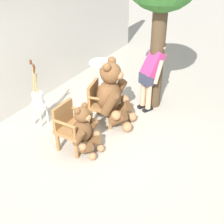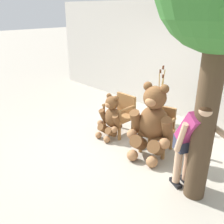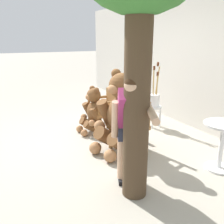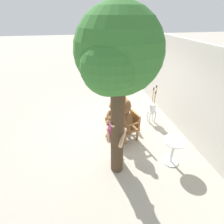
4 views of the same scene
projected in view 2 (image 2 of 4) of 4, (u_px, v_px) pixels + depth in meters
ground_plane at (120, 149)px, 4.95m from camera, size 60.00×60.00×0.00m
back_wall at (190, 62)px, 5.95m from camera, size 10.00×0.16×2.80m
wooden_chair_left at (121, 113)px, 5.47m from camera, size 0.56×0.52×0.86m
wooden_chair_right at (158, 128)px, 4.80m from camera, size 0.67×0.64×0.86m
teddy_bear_large at (152, 122)px, 4.53m from camera, size 0.87×0.88×1.40m
teddy_bear_small at (111, 117)px, 5.28m from camera, size 0.57×0.54×0.96m
person_visitor at (192, 137)px, 3.54m from camera, size 0.87×0.49×1.51m
white_stool at (159, 109)px, 5.98m from camera, size 0.34×0.34×0.46m
brush_bucket at (160, 98)px, 5.87m from camera, size 0.22×0.22×0.94m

